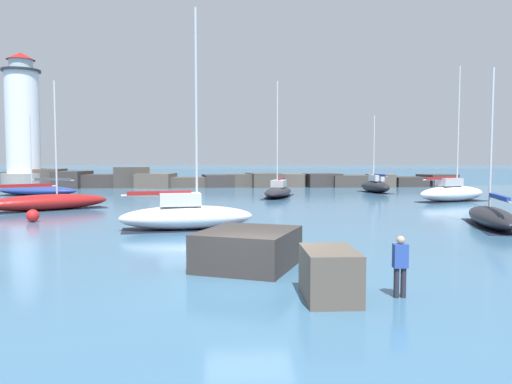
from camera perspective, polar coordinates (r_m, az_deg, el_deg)
name	(u,v)px	position (r m, az deg, el deg)	size (l,w,h in m)	color
ground_plane	(249,283)	(14.35, -0.81, -10.36)	(600.00, 600.00, 0.00)	#3D6B8E
open_sea_beyond	(227,173)	(123.10, -3.38, 2.14)	(400.00, 116.00, 0.01)	#2D5B7F
breakwater_jetty	(210,180)	(63.18, -5.31, 1.39)	(56.98, 7.12, 2.52)	#423D38
lighthouse	(23,129)	(66.90, -25.10, 6.58)	(5.25, 5.25, 16.26)	gray
foreground_rocks	(201,257)	(15.23, -6.36, -7.42)	(12.25, 6.94, 1.26)	brown
sailboat_moored_0	(48,202)	(36.96, -22.71, -1.05)	(7.82, 6.13, 8.85)	maroon
sailboat_moored_1	(278,191)	(46.25, 2.55, 0.14)	(4.13, 8.43, 10.53)	black
sailboat_moored_3	(492,216)	(28.63, 25.33, -2.55)	(3.68, 7.30, 8.26)	black
sailboat_moored_4	(375,186)	(53.70, 13.47, 0.69)	(2.59, 5.85, 8.06)	black
sailboat_moored_5	(38,190)	(52.51, -23.67, 0.16)	(8.38, 4.19, 7.67)	navy
sailboat_moored_6	(186,215)	(25.16, -7.97, -2.65)	(6.93, 3.18, 10.92)	silver
sailboat_moored_7	(452,192)	(44.28, 21.48, -0.04)	(7.04, 4.43, 11.12)	white
mooring_buoy_orange_near	(33,216)	(30.54, -24.16, -2.48)	(0.70, 0.70, 0.90)	red
person_on_rocks	(400,264)	(13.22, 16.16, -7.86)	(0.36, 0.22, 1.58)	#282833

